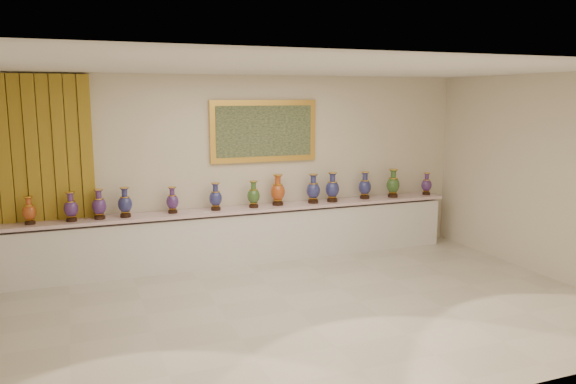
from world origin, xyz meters
The scene contains 17 objects.
ground centered at (0.00, 0.00, 0.00)m, with size 8.00×8.00×0.00m, color beige.
room centered at (-2.48, 2.44, 1.60)m, with size 8.00×8.00×8.00m.
counter centered at (0.00, 2.27, 0.44)m, with size 7.28×0.48×0.90m.
vase_0 centered at (-3.12, 2.22, 1.08)m, with size 0.24×0.24×0.40m.
vase_1 centered at (-2.58, 2.21, 1.09)m, with size 0.22×0.22×0.43m.
vase_2 centered at (-2.19, 2.23, 1.10)m, with size 0.26×0.26×0.44m.
vase_3 centered at (-1.83, 2.23, 1.10)m, with size 0.27×0.27×0.45m.
vase_4 centered at (-1.13, 2.26, 1.08)m, with size 0.22×0.22×0.40m.
vase_5 centered at (-0.46, 2.24, 1.09)m, with size 0.25×0.25×0.43m.
vase_6 centered at (0.16, 2.23, 1.09)m, with size 0.25×0.25×0.43m.
vase_7 centered at (0.59, 2.28, 1.13)m, with size 0.27×0.27×0.51m.
vase_8 centered at (1.21, 2.23, 1.12)m, with size 0.23×0.23×0.49m.
vase_9 centered at (1.56, 2.22, 1.12)m, with size 0.24×0.24×0.50m.
vase_10 centered at (2.21, 2.29, 1.11)m, with size 0.27×0.27×0.47m.
vase_11 centered at (2.75, 2.23, 1.12)m, with size 0.28×0.28×0.50m.
vase_12 centered at (3.45, 2.23, 1.08)m, with size 0.19×0.19×0.40m.
label_card centered at (-0.63, 2.13, 0.90)m, with size 0.10×0.06×0.00m, color white.
Camera 1 is at (-2.53, -6.21, 2.67)m, focal length 35.00 mm.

